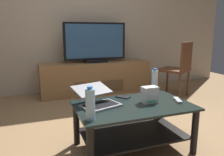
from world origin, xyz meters
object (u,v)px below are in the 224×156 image
at_px(media_cabinet, 96,77).
at_px(water_bottle_far, 90,104).
at_px(dining_chair, 179,67).
at_px(coffee_table, 133,119).
at_px(laptop, 97,99).
at_px(television, 95,43).
at_px(router_box, 150,95).
at_px(cell_phone, 123,97).
at_px(water_bottle_near, 155,83).
at_px(tv_remote, 178,100).

distance_m(media_cabinet, water_bottle_far, 2.36).
xyz_separation_m(media_cabinet, dining_chair, (1.21, -0.79, 0.25)).
xyz_separation_m(coffee_table, dining_chair, (1.43, 1.25, 0.23)).
distance_m(coffee_table, laptop, 0.39).
distance_m(television, dining_chair, 1.47).
relative_size(router_box, cell_phone, 1.08).
bearing_deg(coffee_table, laptop, 161.21).
bearing_deg(router_box, water_bottle_near, 47.10).
relative_size(coffee_table, tv_remote, 6.58).
xyz_separation_m(laptop, cell_phone, (0.31, 0.13, -0.05)).
relative_size(coffee_table, television, 0.95).
distance_m(water_bottle_near, water_bottle_far, 0.85).
xyz_separation_m(dining_chair, water_bottle_far, (-1.89, -1.46, 0.03)).
bearing_deg(water_bottle_far, media_cabinet, 73.05).
distance_m(television, router_box, 2.05).
bearing_deg(media_cabinet, water_bottle_far, -106.95).
bearing_deg(cell_phone, tv_remote, -71.05).
height_order(laptop, cell_phone, laptop).
relative_size(dining_chair, water_bottle_far, 3.59).
bearing_deg(cell_phone, router_box, -91.44).
xyz_separation_m(water_bottle_far, tv_remote, (0.90, 0.15, -0.11)).
relative_size(television, cell_phone, 7.93).
distance_m(coffee_table, water_bottle_far, 0.57).
bearing_deg(television, water_bottle_far, -107.11).
bearing_deg(router_box, television, 88.31).
bearing_deg(dining_chair, water_bottle_near, -135.83).
distance_m(dining_chair, water_bottle_near, 1.56).
relative_size(media_cabinet, cell_phone, 13.85).
bearing_deg(laptop, water_bottle_near, 4.71).
relative_size(laptop, router_box, 2.93).
bearing_deg(coffee_table, water_bottle_far, -155.63).
height_order(water_bottle_near, cell_phone, water_bottle_near).
relative_size(water_bottle_far, tv_remote, 1.62).
distance_m(dining_chair, router_box, 1.77).
relative_size(cell_phone, tv_remote, 0.88).
height_order(dining_chair, laptop, dining_chair).
distance_m(cell_phone, tv_remote, 0.53).
xyz_separation_m(water_bottle_far, cell_phone, (0.45, 0.44, -0.12)).
height_order(laptop, tv_remote, laptop).
relative_size(media_cabinet, router_box, 12.80).
bearing_deg(media_cabinet, water_bottle_near, -87.45).
relative_size(water_bottle_far, cell_phone, 1.85).
xyz_separation_m(coffee_table, tv_remote, (0.44, -0.05, 0.15)).
bearing_deg(media_cabinet, laptop, -105.63).
distance_m(coffee_table, router_box, 0.27).
distance_m(dining_chair, cell_phone, 1.76).
xyz_separation_m(coffee_table, cell_phone, (-0.00, 0.24, 0.14)).
xyz_separation_m(media_cabinet, tv_remote, (0.21, -2.09, 0.17)).
bearing_deg(water_bottle_near, media_cabinet, 92.55).
bearing_deg(coffee_table, media_cabinet, 83.68).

